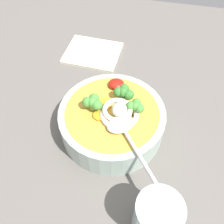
% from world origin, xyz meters
% --- Properties ---
extents(table_slab, '(1.23, 1.23, 0.03)m').
position_xyz_m(table_slab, '(0.00, 0.00, 0.01)').
color(table_slab, '#5B5651').
rests_on(table_slab, ground).
extents(soup_bowl, '(0.24, 0.24, 0.07)m').
position_xyz_m(soup_bowl, '(0.03, -0.02, 0.07)').
color(soup_bowl, '#9EB2A3').
rests_on(soup_bowl, table_slab).
extents(noodle_pile, '(0.09, 0.09, 0.04)m').
position_xyz_m(noodle_pile, '(0.01, -0.01, 0.11)').
color(noodle_pile, silver).
rests_on(noodle_pile, soup_bowl).
extents(soup_spoon, '(0.13, 0.16, 0.02)m').
position_xyz_m(soup_spoon, '(-0.00, 0.03, 0.11)').
color(soup_spoon, '#B7B7BC').
rests_on(soup_spoon, soup_bowl).
extents(chili_sauce_dollop, '(0.04, 0.03, 0.02)m').
position_xyz_m(chili_sauce_dollop, '(0.04, -0.09, 0.11)').
color(chili_sauce_dollop, '#B2190F').
rests_on(chili_sauce_dollop, soup_bowl).
extents(broccoli_floret_beside_chili, '(0.04, 0.04, 0.03)m').
position_xyz_m(broccoli_floret_beside_chili, '(0.01, -0.06, 0.12)').
color(broccoli_floret_beside_chili, '#7A9E60').
rests_on(broccoli_floret_beside_chili, soup_bowl).
extents(broccoli_floret_center, '(0.04, 0.03, 0.03)m').
position_xyz_m(broccoli_floret_center, '(-0.02, -0.03, 0.12)').
color(broccoli_floret_center, '#7A9E60').
rests_on(broccoli_floret_center, soup_bowl).
extents(broccoli_floret_near_spoon, '(0.05, 0.04, 0.04)m').
position_xyz_m(broccoli_floret_near_spoon, '(0.07, -0.02, 0.12)').
color(broccoli_floret_near_spoon, '#7A9E60').
rests_on(broccoli_floret_near_spoon, soup_bowl).
extents(carrot_slice_left, '(0.03, 0.03, 0.01)m').
position_xyz_m(carrot_slice_left, '(0.05, 0.00, 0.10)').
color(carrot_slice_left, orange).
rests_on(carrot_slice_left, soup_bowl).
extents(carrot_slice_front, '(0.03, 0.03, 0.01)m').
position_xyz_m(carrot_slice_front, '(0.05, -0.03, 0.10)').
color(carrot_slice_front, orange).
rests_on(carrot_slice_front, soup_bowl).
extents(drinking_glass, '(0.08, 0.08, 0.11)m').
position_xyz_m(drinking_glass, '(-0.09, 0.18, 0.08)').
color(drinking_glass, silver).
rests_on(drinking_glass, table_slab).
extents(folded_napkin, '(0.17, 0.14, 0.01)m').
position_xyz_m(folded_napkin, '(0.14, -0.27, 0.03)').
color(folded_napkin, beige).
rests_on(folded_napkin, table_slab).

